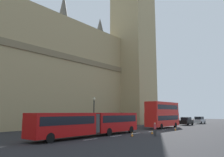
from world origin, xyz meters
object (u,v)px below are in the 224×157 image
at_px(sedan_lead, 187,121).
at_px(traffic_cone_east, 175,129).
at_px(pedestrian_near_cones, 155,129).
at_px(sedan_trailing, 200,120).
at_px(articulated_bus, 91,122).
at_px(traffic_cone_middle, 152,132).
at_px(double_decker_bus, 163,114).
at_px(traffic_cone_west, 132,134).
at_px(street_lamp, 94,112).

xyz_separation_m(sedan_lead, traffic_cone_east, (-16.59, -4.40, -0.63)).
height_order(sedan_lead, pedestrian_near_cones, sedan_lead).
height_order(sedan_lead, sedan_trailing, same).
bearing_deg(pedestrian_near_cones, articulated_bus, 132.01).
bearing_deg(pedestrian_near_cones, traffic_cone_middle, 36.46).
xyz_separation_m(sedan_lead, sedan_trailing, (8.93, -0.12, 0.00)).
bearing_deg(pedestrian_near_cones, double_decker_bus, 22.68).
xyz_separation_m(traffic_cone_middle, traffic_cone_east, (8.06, 0.12, 0.00)).
xyz_separation_m(sedan_lead, traffic_cone_west, (-29.04, -4.15, -0.63)).
xyz_separation_m(traffic_cone_east, pedestrian_near_cones, (-10.33, -1.80, 0.63)).
relative_size(articulated_bus, sedan_lead, 3.87).
distance_m(sedan_lead, traffic_cone_west, 29.34).
bearing_deg(street_lamp, traffic_cone_east, -39.58).
xyz_separation_m(traffic_cone_middle, pedestrian_near_cones, (-2.27, -1.68, 0.63)).
distance_m(sedan_trailing, pedestrian_near_cones, 36.36).
xyz_separation_m(traffic_cone_west, traffic_cone_east, (12.45, -0.25, 0.00)).
bearing_deg(traffic_cone_west, articulated_bus, 129.70).
relative_size(traffic_cone_west, street_lamp, 0.11).
height_order(double_decker_bus, street_lamp, street_lamp).
height_order(double_decker_bus, traffic_cone_west, double_decker_bus).
bearing_deg(sedan_lead, pedestrian_near_cones, -167.05).
height_order(traffic_cone_west, pedestrian_near_cones, pedestrian_near_cones).
height_order(double_decker_bus, pedestrian_near_cones, double_decker_bus).
distance_m(double_decker_bus, street_lamp, 15.10).
bearing_deg(traffic_cone_middle, traffic_cone_west, 175.19).
height_order(sedan_trailing, traffic_cone_east, sedan_trailing).
relative_size(sedan_lead, street_lamp, 0.83).
distance_m(double_decker_bus, traffic_cone_west, 17.01).
relative_size(sedan_trailing, traffic_cone_east, 7.59).
distance_m(double_decker_bus, pedestrian_near_cones, 15.56).
bearing_deg(sedan_trailing, traffic_cone_east, -170.49).
relative_size(sedan_lead, pedestrian_near_cones, 2.60).
distance_m(double_decker_bus, traffic_cone_middle, 12.96).
xyz_separation_m(articulated_bus, traffic_cone_middle, (7.63, -4.28, -1.46)).
distance_m(traffic_cone_middle, pedestrian_near_cones, 2.89).
xyz_separation_m(articulated_bus, pedestrian_near_cones, (5.36, -5.96, -0.83)).
xyz_separation_m(street_lamp, pedestrian_near_cones, (0.15, -10.46, -2.14)).
distance_m(traffic_cone_middle, traffic_cone_east, 8.06).
bearing_deg(street_lamp, traffic_cone_west, -103.16).
relative_size(sedan_lead, traffic_cone_east, 7.59).
bearing_deg(articulated_bus, traffic_cone_west, -50.30).
bearing_deg(sedan_trailing, articulated_bus, -179.84).
relative_size(articulated_bus, traffic_cone_west, 29.34).
bearing_deg(double_decker_bus, pedestrian_near_cones, -157.32).
bearing_deg(traffic_cone_middle, sedan_lead, 10.38).
bearing_deg(traffic_cone_middle, sedan_trailing, 7.45).
bearing_deg(sedan_trailing, traffic_cone_west, -173.95).
distance_m(articulated_bus, traffic_cone_west, 5.29).
xyz_separation_m(traffic_cone_west, traffic_cone_middle, (4.39, -0.37, 0.00)).
bearing_deg(traffic_cone_middle, traffic_cone_east, 0.85).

